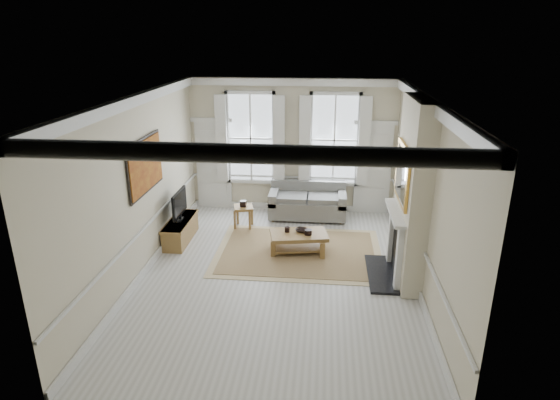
# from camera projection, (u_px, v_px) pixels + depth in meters

# --- Properties ---
(floor) EXTENTS (7.20, 7.20, 0.00)m
(floor) POSITION_uv_depth(u_px,v_px,m) (278.00, 275.00, 9.05)
(floor) COLOR #B7B5AD
(floor) RESTS_ON ground
(ceiling) EXTENTS (7.20, 7.20, 0.00)m
(ceiling) POSITION_uv_depth(u_px,v_px,m) (278.00, 97.00, 7.90)
(ceiling) COLOR white
(ceiling) RESTS_ON back_wall
(back_wall) EXTENTS (5.20, 0.00, 5.20)m
(back_wall) POSITION_uv_depth(u_px,v_px,m) (292.00, 146.00, 11.85)
(back_wall) COLOR beige
(back_wall) RESTS_ON floor
(left_wall) EXTENTS (0.00, 7.20, 7.20)m
(left_wall) POSITION_uv_depth(u_px,v_px,m) (139.00, 188.00, 8.72)
(left_wall) COLOR beige
(left_wall) RESTS_ON floor
(right_wall) EXTENTS (0.00, 7.20, 7.20)m
(right_wall) POSITION_uv_depth(u_px,v_px,m) (424.00, 197.00, 8.24)
(right_wall) COLOR beige
(right_wall) RESTS_ON floor
(window_left) EXTENTS (1.26, 0.20, 2.20)m
(window_left) POSITION_uv_depth(u_px,v_px,m) (251.00, 138.00, 11.83)
(window_left) COLOR #B2BCC6
(window_left) RESTS_ON back_wall
(window_right) EXTENTS (1.26, 0.20, 2.20)m
(window_right) POSITION_uv_depth(u_px,v_px,m) (334.00, 140.00, 11.64)
(window_right) COLOR #B2BCC6
(window_right) RESTS_ON back_wall
(door_left) EXTENTS (0.90, 0.08, 2.30)m
(door_left) POSITION_uv_depth(u_px,v_px,m) (214.00, 166.00, 12.19)
(door_left) COLOR silver
(door_left) RESTS_ON floor
(door_right) EXTENTS (0.90, 0.08, 2.30)m
(door_right) POSITION_uv_depth(u_px,v_px,m) (373.00, 170.00, 11.81)
(door_right) COLOR silver
(door_right) RESTS_ON floor
(painting) EXTENTS (0.05, 1.66, 1.06)m
(painting) POSITION_uv_depth(u_px,v_px,m) (146.00, 165.00, 8.87)
(painting) COLOR #AF721E
(painting) RESTS_ON left_wall
(chimney_breast) EXTENTS (0.35, 1.70, 3.38)m
(chimney_breast) POSITION_uv_depth(u_px,v_px,m) (412.00, 193.00, 8.44)
(chimney_breast) COLOR beige
(chimney_breast) RESTS_ON floor
(hearth) EXTENTS (0.55, 1.50, 0.05)m
(hearth) POSITION_uv_depth(u_px,v_px,m) (382.00, 274.00, 9.05)
(hearth) COLOR black
(hearth) RESTS_ON floor
(fireplace) EXTENTS (0.21, 1.45, 1.33)m
(fireplace) POSITION_uv_depth(u_px,v_px,m) (395.00, 241.00, 8.79)
(fireplace) COLOR silver
(fireplace) RESTS_ON floor
(mirror) EXTENTS (0.06, 1.26, 1.06)m
(mirror) POSITION_uv_depth(u_px,v_px,m) (402.00, 174.00, 8.34)
(mirror) COLOR gold
(mirror) RESTS_ON chimney_breast
(sofa) EXTENTS (1.90, 0.93, 0.87)m
(sofa) POSITION_uv_depth(u_px,v_px,m) (308.00, 203.00, 11.80)
(sofa) COLOR slate
(sofa) RESTS_ON floor
(side_table) EXTENTS (0.53, 0.53, 0.53)m
(side_table) POSITION_uv_depth(u_px,v_px,m) (243.00, 211.00, 11.14)
(side_table) COLOR brown
(side_table) RESTS_ON floor
(rug) EXTENTS (3.50, 2.60, 0.02)m
(rug) POSITION_uv_depth(u_px,v_px,m) (298.00, 252.00, 9.98)
(rug) COLOR olive
(rug) RESTS_ON floor
(coffee_table) EXTENTS (1.29, 0.89, 0.44)m
(coffee_table) POSITION_uv_depth(u_px,v_px,m) (299.00, 237.00, 9.86)
(coffee_table) COLOR brown
(coffee_table) RESTS_ON rug
(ceramic_pot_a) EXTENTS (0.11, 0.11, 0.11)m
(ceramic_pot_a) POSITION_uv_depth(u_px,v_px,m) (287.00, 230.00, 9.89)
(ceramic_pot_a) COLOR black
(ceramic_pot_a) RESTS_ON coffee_table
(ceramic_pot_b) EXTENTS (0.15, 0.15, 0.11)m
(ceramic_pot_b) POSITION_uv_depth(u_px,v_px,m) (308.00, 232.00, 9.75)
(ceramic_pot_b) COLOR black
(ceramic_pot_b) RESTS_ON coffee_table
(bowl) EXTENTS (0.32, 0.32, 0.06)m
(bowl) POSITION_uv_depth(u_px,v_px,m) (301.00, 230.00, 9.91)
(bowl) COLOR black
(bowl) RESTS_ON coffee_table
(tv_stand) EXTENTS (0.44, 1.37, 0.49)m
(tv_stand) POSITION_uv_depth(u_px,v_px,m) (181.00, 230.00, 10.48)
(tv_stand) COLOR brown
(tv_stand) RESTS_ON floor
(tv) EXTENTS (0.08, 0.90, 0.68)m
(tv) POSITION_uv_depth(u_px,v_px,m) (179.00, 204.00, 10.26)
(tv) COLOR black
(tv) RESTS_ON tv_stand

